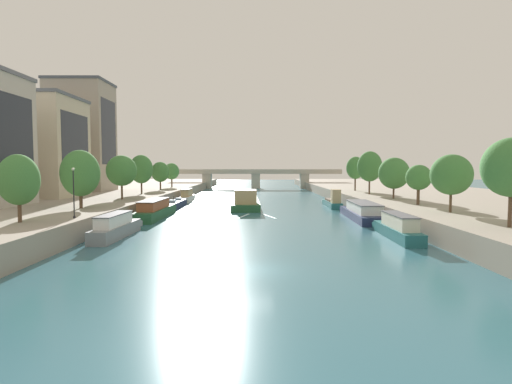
% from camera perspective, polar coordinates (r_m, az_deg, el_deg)
% --- Properties ---
extents(ground_plane, '(400.00, 400.00, 0.00)m').
position_cam_1_polar(ground_plane, '(28.31, -0.11, -10.83)').
color(ground_plane, '#336675').
extents(quay_left, '(36.00, 170.00, 2.13)m').
position_cam_1_polar(quay_left, '(89.41, -22.36, -0.56)').
color(quay_left, gray).
rests_on(quay_left, ground).
extents(quay_right, '(36.00, 170.00, 2.13)m').
position_cam_1_polar(quay_right, '(89.34, 22.42, -0.56)').
color(quay_right, gray).
rests_on(quay_right, ground).
extents(barge_midriver, '(5.30, 23.78, 3.34)m').
position_cam_1_polar(barge_midriver, '(72.39, -1.39, -1.27)').
color(barge_midriver, '#235633').
rests_on(barge_midriver, ground).
extents(wake_behind_barge, '(5.60, 5.96, 0.03)m').
position_cam_1_polar(wake_behind_barge, '(58.09, 0.08, -3.40)').
color(wake_behind_barge, '#A5D1DB').
rests_on(wake_behind_barge, ground).
extents(moored_boat_left_near, '(2.15, 10.87, 2.44)m').
position_cam_1_polar(moored_boat_left_near, '(43.00, -18.96, -4.68)').
color(moored_boat_left_near, gray).
rests_on(moored_boat_left_near, ground).
extents(moored_boat_left_upstream, '(2.85, 15.13, 2.58)m').
position_cam_1_polar(moored_boat_left_upstream, '(58.05, -13.87, -2.45)').
color(moored_boat_left_upstream, '#235633').
rests_on(moored_boat_left_upstream, ground).
extents(moored_boat_left_lone, '(1.93, 11.65, 2.19)m').
position_cam_1_polar(moored_boat_left_lone, '(72.08, -11.08, -1.67)').
color(moored_boat_left_lone, '#1E284C').
rests_on(moored_boat_left_lone, ground).
extents(moored_boat_left_downstream, '(2.06, 10.90, 2.57)m').
position_cam_1_polar(moored_boat_left_downstream, '(85.01, -9.53, -0.54)').
color(moored_boat_left_downstream, silver).
rests_on(moored_boat_left_downstream, ground).
extents(moored_boat_right_lone, '(2.20, 11.13, 2.47)m').
position_cam_1_polar(moored_boat_right_lone, '(42.46, 19.33, -4.79)').
color(moored_boat_right_lone, '#23666B').
rests_on(moored_boat_right_lone, ground).
extents(moored_boat_right_end, '(3.96, 16.26, 2.34)m').
position_cam_1_polar(moored_boat_right_end, '(56.53, 14.77, -2.73)').
color(moored_boat_right_end, '#1E284C').
rests_on(moored_boat_right_end, ground).
extents(moored_boat_right_upstream, '(2.07, 10.67, 3.28)m').
position_cam_1_polar(moored_boat_right_upstream, '(72.25, 10.79, -1.37)').
color(moored_boat_right_upstream, '#23666B').
rests_on(moored_boat_right_upstream, ground).
extents(tree_left_end_of_row, '(3.49, 3.49, 6.01)m').
position_cam_1_polar(tree_left_end_of_row, '(41.30, -30.29, 1.49)').
color(tree_left_end_of_row, brown).
rests_on(tree_left_end_of_row, quay_left).
extents(tree_left_past_mid, '(4.48, 4.48, 6.90)m').
position_cam_1_polar(tree_left_past_mid, '(52.20, -23.36, 2.43)').
color(tree_left_past_mid, brown).
rests_on(tree_left_past_mid, quay_left).
extents(tree_left_third, '(4.52, 4.52, 6.66)m').
position_cam_1_polar(tree_left_third, '(64.69, -18.28, 2.86)').
color(tree_left_third, brown).
rests_on(tree_left_third, quay_left).
extents(tree_left_midway, '(4.15, 4.15, 7.09)m').
position_cam_1_polar(tree_left_midway, '(76.46, -15.73, 3.11)').
color(tree_left_midway, brown).
rests_on(tree_left_midway, quay_left).
extents(tree_left_distant, '(3.79, 3.79, 6.00)m').
position_cam_1_polar(tree_left_distant, '(88.99, -13.21, 2.76)').
color(tree_left_distant, brown).
rests_on(tree_left_distant, quay_left).
extents(tree_left_nearest, '(3.61, 3.61, 5.85)m').
position_cam_1_polar(tree_left_nearest, '(100.59, -11.67, 2.86)').
color(tree_left_nearest, brown).
rests_on(tree_left_nearest, quay_left).
extents(tree_right_by_lamp, '(4.32, 4.32, 6.25)m').
position_cam_1_polar(tree_right_by_lamp, '(48.26, 25.82, 2.20)').
color(tree_right_by_lamp, brown).
rests_on(tree_right_by_lamp, quay_right).
extents(tree_right_nearest, '(3.24, 3.24, 5.19)m').
position_cam_1_polar(tree_right_nearest, '(56.59, 21.95, 1.89)').
color(tree_right_nearest, brown).
rests_on(tree_right_nearest, quay_right).
extents(tree_right_end_of_row, '(4.68, 4.68, 6.35)m').
position_cam_1_polar(tree_right_end_of_row, '(66.12, 18.88, 2.51)').
color(tree_right_end_of_row, brown).
rests_on(tree_right_end_of_row, quay_right).
extents(tree_right_third, '(4.36, 4.36, 7.71)m').
position_cam_1_polar(tree_right_third, '(75.42, 15.75, 3.47)').
color(tree_right_third, brown).
rests_on(tree_right_third, quay_right).
extents(tree_right_second, '(3.72, 3.72, 7.05)m').
position_cam_1_polar(tree_right_second, '(86.34, 13.86, 3.31)').
color(tree_right_second, brown).
rests_on(tree_right_second, quay_right).
extents(lamppost_left_bank, '(0.28, 0.28, 4.84)m').
position_cam_1_polar(lamppost_left_bank, '(42.40, -24.14, 0.19)').
color(lamppost_left_bank, black).
rests_on(lamppost_left_bank, quay_left).
extents(building_left_far_end, '(12.35, 12.58, 16.49)m').
position_cam_1_polar(building_left_far_end, '(75.67, -28.06, 5.67)').
color(building_left_far_end, beige).
rests_on(building_left_far_end, quay_left).
extents(building_left_corner, '(11.46, 10.21, 22.24)m').
position_cam_1_polar(building_left_corner, '(90.57, -23.20, 7.20)').
color(building_left_corner, '#A89989').
rests_on(building_left_corner, quay_left).
extents(bridge_far, '(56.09, 4.40, 6.29)m').
position_cam_1_polar(bridge_far, '(133.89, 0.04, 2.21)').
color(bridge_far, '#ADA899').
rests_on(bridge_far, ground).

